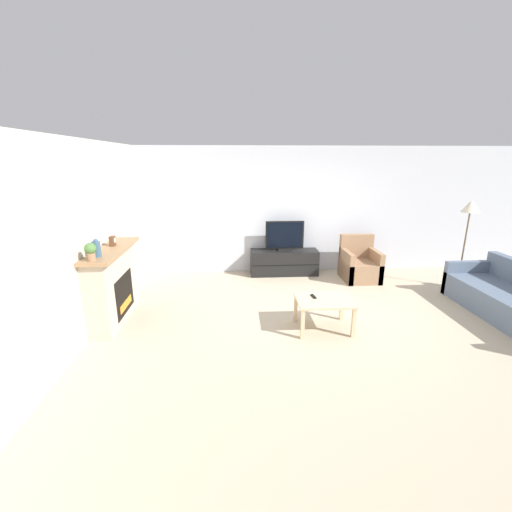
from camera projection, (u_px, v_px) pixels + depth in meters
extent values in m
plane|color=tan|center=(333.00, 316.00, 5.47)|extent=(24.00, 24.00, 0.00)
cube|color=silver|center=(306.00, 210.00, 7.44)|extent=(12.00, 0.06, 2.70)
cube|color=beige|center=(89.00, 237.00, 4.88)|extent=(0.06, 12.00, 2.70)
cube|color=#B7A893|center=(113.00, 286.00, 5.24)|extent=(0.33, 1.42, 1.10)
cube|color=black|center=(125.00, 294.00, 5.28)|extent=(0.01, 0.78, 0.60)
cube|color=orange|center=(126.00, 304.00, 5.33)|extent=(0.01, 0.55, 0.12)
cube|color=#93704C|center=(110.00, 250.00, 5.08)|extent=(0.45, 1.54, 0.05)
cylinder|color=#385670|center=(97.00, 249.00, 4.60)|extent=(0.11, 0.11, 0.22)
sphere|color=#385670|center=(95.00, 241.00, 4.57)|extent=(0.06, 0.06, 0.06)
cube|color=brown|center=(112.00, 241.00, 5.20)|extent=(0.07, 0.11, 0.15)
cylinder|color=white|center=(115.00, 240.00, 5.20)|extent=(0.00, 0.08, 0.08)
cylinder|color=#936B4C|center=(91.00, 257.00, 4.43)|extent=(0.10, 0.10, 0.11)
sphere|color=#477038|center=(90.00, 248.00, 4.40)|extent=(0.15, 0.15, 0.15)
cube|color=black|center=(284.00, 262.00, 7.43)|extent=(1.45, 0.44, 0.54)
cube|color=black|center=(286.00, 265.00, 7.21)|extent=(1.42, 0.01, 0.01)
cube|color=black|center=(284.00, 250.00, 7.35)|extent=(0.29, 0.18, 0.04)
cube|color=black|center=(285.00, 235.00, 7.26)|extent=(0.82, 0.03, 0.60)
cube|color=black|center=(285.00, 235.00, 7.25)|extent=(0.75, 0.01, 0.54)
cube|color=#937051|center=(360.00, 270.00, 7.10)|extent=(0.70, 0.76, 0.40)
cube|color=#937051|center=(356.00, 246.00, 7.28)|extent=(0.70, 0.14, 0.50)
cube|color=#937051|center=(346.00, 265.00, 7.06)|extent=(0.10, 0.76, 0.63)
cube|color=#937051|center=(374.00, 265.00, 7.09)|extent=(0.10, 0.76, 0.63)
cube|color=#CCB289|center=(324.00, 300.00, 4.96)|extent=(0.80, 0.63, 0.03)
cube|color=#CCB289|center=(303.00, 324.00, 4.74)|extent=(0.05, 0.05, 0.44)
cube|color=#CCB289|center=(354.00, 323.00, 4.78)|extent=(0.05, 0.05, 0.44)
cube|color=#CCB289|center=(296.00, 308.00, 5.27)|extent=(0.05, 0.05, 0.44)
cube|color=#CCB289|center=(342.00, 307.00, 5.31)|extent=(0.05, 0.05, 0.44)
cube|color=black|center=(313.00, 296.00, 5.03)|extent=(0.06, 0.15, 0.02)
cube|color=slate|center=(469.00, 277.00, 6.35)|extent=(0.95, 0.11, 0.63)
cylinder|color=black|center=(457.00, 287.00, 6.72)|extent=(0.30, 0.30, 0.01)
cylinder|color=brown|center=(463.00, 250.00, 6.52)|extent=(0.03, 0.03, 1.47)
cone|color=beige|center=(471.00, 206.00, 6.29)|extent=(0.33, 0.33, 0.22)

